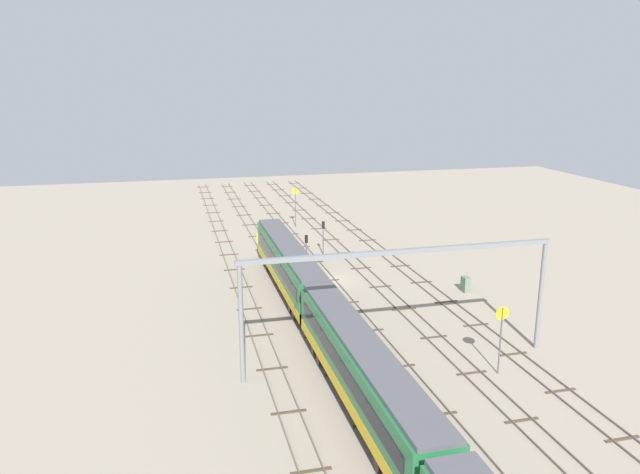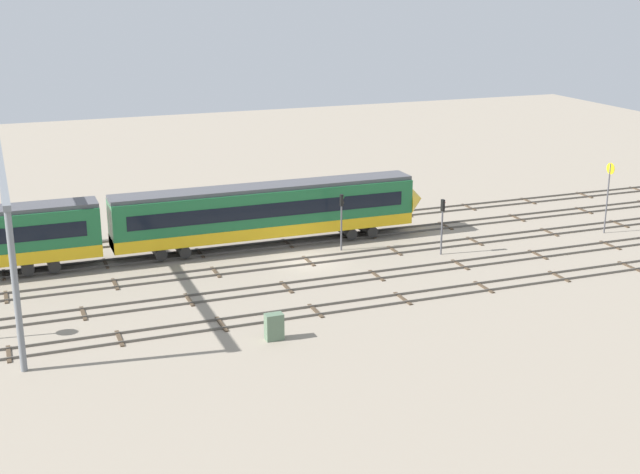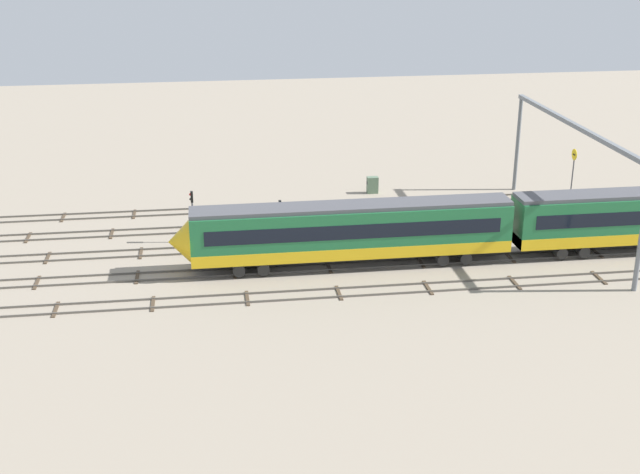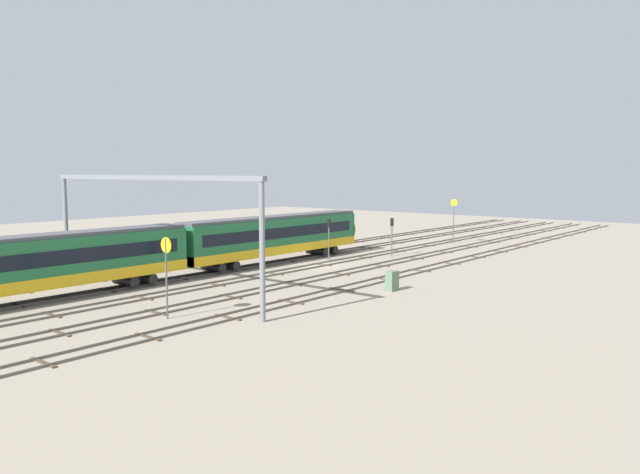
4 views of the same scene
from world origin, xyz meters
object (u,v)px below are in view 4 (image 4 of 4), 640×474
object	(u,v)px
speed_sign_mid_trackside	(454,215)
signal_light_trackside_departure	(329,233)
train	(51,264)
speed_sign_near_foreground	(166,265)
overhead_gantry	(147,202)
relay_cabinet	(392,281)
signal_light_trackside_approach	(392,231)

from	to	relation	value
speed_sign_mid_trackside	signal_light_trackside_departure	distance (m)	22.51
train	speed_sign_near_foreground	distance (m)	11.73
train	overhead_gantry	bearing A→B (deg)	-43.66
relay_cabinet	signal_light_trackside_approach	bearing A→B (deg)	32.76
signal_light_trackside_departure	signal_light_trackside_approach	bearing A→B (deg)	-28.89
speed_sign_near_foreground	speed_sign_mid_trackside	bearing A→B (deg)	5.80
train	speed_sign_near_foreground	xyz separation A→B (m)	(1.78, -11.56, 0.89)
speed_sign_mid_trackside	signal_light_trackside_departure	size ratio (longest dim) A/B	1.33
train	relay_cabinet	size ratio (longest dim) A/B	47.08
overhead_gantry	speed_sign_near_foreground	xyz separation A→B (m)	(-3.33, -6.69, -3.70)
signal_light_trackside_departure	speed_sign_near_foreground	bearing A→B (deg)	-162.88
train	speed_sign_mid_trackside	xyz separation A→B (m)	(51.54, -6.51, 1.16)
overhead_gantry	relay_cabinet	xyz separation A→B (m)	(13.92, -12.87, -6.45)
train	overhead_gantry	xyz separation A→B (m)	(5.10, -4.87, 4.59)
speed_sign_near_foreground	signal_light_trackside_approach	distance (m)	34.60
train	speed_sign_mid_trackside	size ratio (longest dim) A/B	12.68
speed_sign_mid_trackside	relay_cabinet	bearing A→B (deg)	-160.93
speed_sign_near_foreground	signal_light_trackside_approach	bearing A→B (deg)	7.91
speed_sign_near_foreground	signal_light_trackside_departure	xyz separation A→B (m)	(27.53, 8.48, -0.61)
train	signal_light_trackside_approach	distance (m)	36.68
signal_light_trackside_departure	train	bearing A→B (deg)	174.00
speed_sign_mid_trackside	signal_light_trackside_approach	bearing A→B (deg)	-178.93
signal_light_trackside_approach	relay_cabinet	xyz separation A→B (m)	(-17.01, -10.95, -2.05)
speed_sign_mid_trackside	speed_sign_near_foreground	bearing A→B (deg)	-174.20
speed_sign_near_foreground	relay_cabinet	size ratio (longest dim) A/B	3.34
signal_light_trackside_departure	relay_cabinet	size ratio (longest dim) A/B	2.80
overhead_gantry	speed_sign_mid_trackside	xyz separation A→B (m)	(46.43, -1.64, -3.43)
signal_light_trackside_departure	relay_cabinet	bearing A→B (deg)	-125.02
overhead_gantry	relay_cabinet	bearing A→B (deg)	-42.76
signal_light_trackside_approach	signal_light_trackside_departure	size ratio (longest dim) A/B	0.97
relay_cabinet	overhead_gantry	bearing A→B (deg)	137.24
speed_sign_near_foreground	speed_sign_mid_trackside	size ratio (longest dim) A/B	0.90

